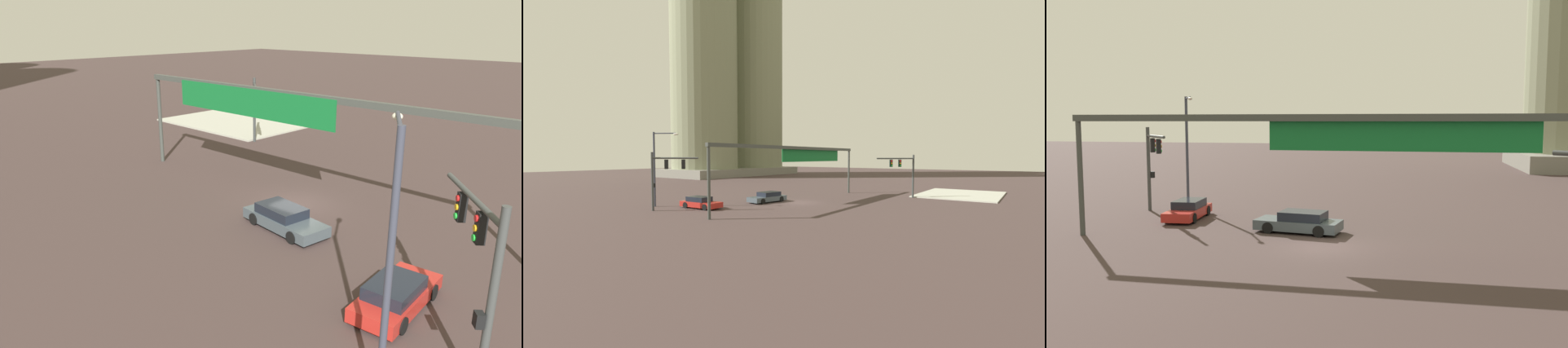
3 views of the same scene
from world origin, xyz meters
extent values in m
plane|color=#3F302E|center=(0.00, 0.00, 0.00)|extent=(238.46, 238.46, 0.00)
cylinder|color=#3B3F3E|center=(-13.68, 8.26, 2.92)|extent=(0.24, 0.24, 5.83)
cylinder|color=#3B3F3E|center=(-12.21, 6.56, 5.25)|extent=(3.07, 3.52, 0.18)
cube|color=black|center=(-12.78, 7.22, 4.63)|extent=(0.41, 0.41, 0.95)
cylinder|color=red|center=(-12.66, 7.32, 4.93)|extent=(0.18, 0.19, 0.20)
cylinder|color=orange|center=(-12.66, 7.32, 4.63)|extent=(0.18, 0.19, 0.20)
cylinder|color=green|center=(-12.66, 7.32, 4.33)|extent=(0.18, 0.19, 0.20)
cube|color=black|center=(-11.70, 5.96, 4.63)|extent=(0.41, 0.41, 0.95)
cylinder|color=red|center=(-11.58, 6.06, 4.93)|extent=(0.18, 0.19, 0.20)
cylinder|color=orange|center=(-11.58, 6.06, 4.63)|extent=(0.18, 0.19, 0.20)
cylinder|color=green|center=(-11.58, 6.06, 4.33)|extent=(0.18, 0.19, 0.20)
cube|color=black|center=(-13.48, 8.43, 2.51)|extent=(0.38, 0.38, 0.44)
cylinder|color=#363A49|center=(-11.91, 10.72, 4.01)|extent=(0.20, 0.20, 8.02)
cylinder|color=#363A49|center=(-11.28, 9.67, 7.87)|extent=(1.37, 2.16, 0.12)
ellipsoid|color=silver|center=(-10.64, 8.62, 7.77)|extent=(0.57, 0.67, 0.20)
cylinder|color=#3C403C|center=(-13.38, 0.21, 3.12)|extent=(0.28, 0.28, 6.23)
cube|color=#3C403C|center=(0.00, 0.21, 6.41)|extent=(27.15, 0.35, 0.35)
cube|color=#10652B|center=(3.70, 0.43, 5.62)|extent=(12.88, 0.08, 1.67)
cube|color=#414C53|center=(-1.91, 3.30, 0.44)|extent=(5.00, 2.47, 0.55)
cube|color=black|center=(-1.62, 3.26, 0.96)|extent=(2.69, 1.95, 0.50)
cylinder|color=black|center=(-3.50, 2.63, 0.32)|extent=(0.66, 0.30, 0.64)
cylinder|color=black|center=(-3.27, 4.35, 0.32)|extent=(0.66, 0.30, 0.64)
cylinder|color=black|center=(-0.55, 2.24, 0.32)|extent=(0.66, 0.30, 0.64)
cylinder|color=black|center=(-0.32, 3.96, 0.32)|extent=(0.66, 0.30, 0.64)
cube|color=#B1241E|center=(-9.69, 5.79, 0.44)|extent=(2.18, 4.66, 0.55)
cube|color=black|center=(-9.72, 6.06, 0.96)|extent=(1.78, 2.48, 0.50)
cylinder|color=black|center=(-8.74, 4.47, 0.32)|extent=(0.27, 0.66, 0.64)
cylinder|color=black|center=(-10.41, 4.32, 0.32)|extent=(0.27, 0.66, 0.64)
cylinder|color=black|center=(-8.97, 7.26, 0.32)|extent=(0.27, 0.66, 0.64)
cylinder|color=black|center=(-10.65, 7.12, 0.32)|extent=(0.27, 0.66, 0.64)
camera|label=1|loc=(-17.27, 20.83, 10.29)|focal=33.69mm
camera|label=2|loc=(-32.38, -22.10, 5.37)|focal=23.17mm
camera|label=3|loc=(4.36, -24.96, 6.23)|focal=35.93mm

